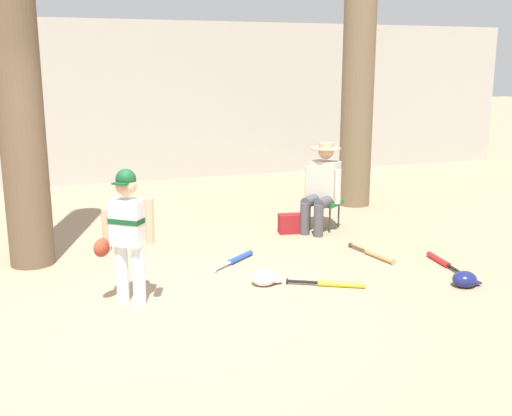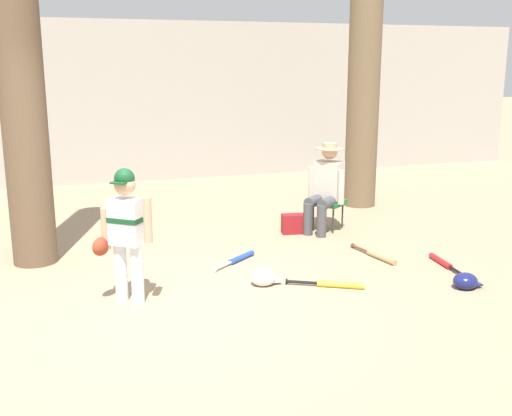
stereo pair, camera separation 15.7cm
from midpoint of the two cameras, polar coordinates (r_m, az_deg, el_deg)
name	(u,v)px [view 1 (the left image)]	position (r m, az deg, el deg)	size (l,w,h in m)	color
ground_plane	(178,313)	(5.83, -8.02, -9.56)	(60.00, 60.00, 0.00)	#9E8466
concrete_back_wall	(96,103)	(12.19, -14.92, 9.36)	(18.00, 0.36, 3.04)	#ADA89E
tree_near_player	(14,33)	(7.26, -22.06, 14.71)	(0.68, 0.68, 5.76)	brown
tree_behind_spectator	(359,49)	(9.94, 9.04, 14.26)	(0.74, 0.74, 5.63)	brown
young_ballplayer	(126,228)	(5.91, -12.61, -1.82)	(0.59, 0.41, 1.31)	white
folding_stool	(325,203)	(8.56, 5.83, 0.45)	(0.56, 0.56, 0.41)	#196B2D
seated_spectator	(322,185)	(8.41, 5.59, 2.16)	(0.64, 0.61, 1.20)	#47474C
handbag_beside_stool	(291,224)	(8.37, 2.73, -1.44)	(0.34, 0.18, 0.26)	maroon
bat_yellow_trainer	(335,284)	(6.45, 6.62, -6.95)	(0.74, 0.44, 0.07)	yellow
bat_red_barrel	(441,261)	(7.39, 16.12, -4.73)	(0.15, 0.75, 0.07)	red
bat_wood_tan	(376,255)	(7.44, 10.43, -4.29)	(0.20, 0.79, 0.07)	tan
bat_blue_youth	(238,259)	(7.19, -2.34, -4.70)	(0.62, 0.51, 0.07)	#2347AD
batting_helmet_white	(264,277)	(6.45, 0.07, -6.42)	(0.32, 0.24, 0.18)	silver
batting_helmet_navy	(465,280)	(6.72, 18.07, -6.30)	(0.30, 0.23, 0.17)	navy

